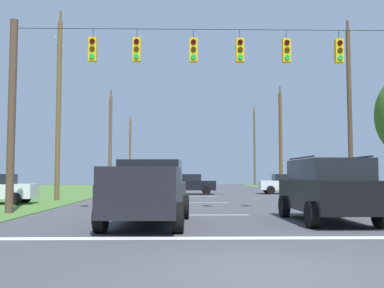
% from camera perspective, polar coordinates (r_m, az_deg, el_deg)
% --- Properties ---
extents(ground_plane, '(120.00, 120.00, 0.00)m').
position_cam_1_polar(ground_plane, '(7.26, 8.93, -15.85)').
color(ground_plane, '#47474C').
extents(stop_bar_stripe, '(13.10, 0.45, 0.01)m').
position_cam_1_polar(stop_bar_stripe, '(10.81, 5.46, -11.88)').
color(stop_bar_stripe, white).
rests_on(stop_bar_stripe, ground).
extents(lane_dash_0, '(2.50, 0.15, 0.01)m').
position_cam_1_polar(lane_dash_0, '(16.75, 3.05, -9.05)').
color(lane_dash_0, white).
rests_on(lane_dash_0, ground).
extents(lane_dash_1, '(2.50, 0.15, 0.01)m').
position_cam_1_polar(lane_dash_1, '(23.85, 1.76, -7.51)').
color(lane_dash_1, white).
rests_on(lane_dash_1, ground).
extents(lane_dash_2, '(2.50, 0.15, 0.01)m').
position_cam_1_polar(lane_dash_2, '(30.73, 1.09, -6.70)').
color(lane_dash_2, white).
rests_on(lane_dash_2, ground).
extents(lane_dash_3, '(2.50, 0.15, 0.01)m').
position_cam_1_polar(lane_dash_3, '(40.14, 0.54, -6.04)').
color(lane_dash_3, white).
rests_on(lane_dash_3, ground).
extents(overhead_signal_span, '(15.80, 0.31, 7.61)m').
position_cam_1_polar(overhead_signal_span, '(17.65, 2.52, 5.82)').
color(overhead_signal_span, brown).
rests_on(overhead_signal_span, ground).
extents(pickup_truck, '(2.50, 5.49, 1.95)m').
position_cam_1_polar(pickup_truck, '(13.54, -5.55, -6.17)').
color(pickup_truck, black).
rests_on(pickup_truck, ground).
extents(suv_black, '(2.25, 4.82, 2.05)m').
position_cam_1_polar(suv_black, '(14.83, 16.88, -5.46)').
color(suv_black, black).
rests_on(suv_black, ground).
extents(distant_car_crossing_white, '(4.35, 2.12, 1.52)m').
position_cam_1_polar(distant_car_crossing_white, '(35.40, 12.06, -4.97)').
color(distant_car_crossing_white, silver).
rests_on(distant_car_crossing_white, ground).
extents(distant_car_oncoming, '(4.33, 2.07, 1.52)m').
position_cam_1_polar(distant_car_oncoming, '(33.75, -0.64, -5.12)').
color(distant_car_oncoming, black).
rests_on(distant_car_oncoming, ground).
extents(utility_pole_mid_right, '(0.26, 1.70, 10.57)m').
position_cam_1_polar(utility_pole_mid_right, '(27.60, 19.52, 3.96)').
color(utility_pole_mid_right, brown).
rests_on(utility_pole_mid_right, ground).
extents(utility_pole_far_right, '(0.34, 1.76, 10.20)m').
position_cam_1_polar(utility_pole_far_right, '(44.53, 11.27, 0.67)').
color(utility_pole_far_right, brown).
rests_on(utility_pole_far_right, ground).
extents(utility_pole_near_left, '(0.29, 1.59, 10.82)m').
position_cam_1_polar(utility_pole_near_left, '(61.06, 8.01, -0.19)').
color(utility_pole_near_left, brown).
rests_on(utility_pole_near_left, ground).
extents(utility_pole_far_left, '(0.28, 1.77, 11.06)m').
position_cam_1_polar(utility_pole_far_left, '(26.96, -16.71, 4.83)').
color(utility_pole_far_left, brown).
rests_on(utility_pole_far_left, ground).
extents(utility_pole_distant_right, '(0.32, 1.75, 9.59)m').
position_cam_1_polar(utility_pole_distant_right, '(42.99, -10.42, 0.31)').
color(utility_pole_distant_right, brown).
rests_on(utility_pole_distant_right, ground).
extents(utility_pole_distant_left, '(0.28, 1.79, 9.33)m').
position_cam_1_polar(utility_pole_distant_left, '(60.20, -7.92, -0.83)').
color(utility_pole_distant_left, brown).
rests_on(utility_pole_distant_left, ground).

